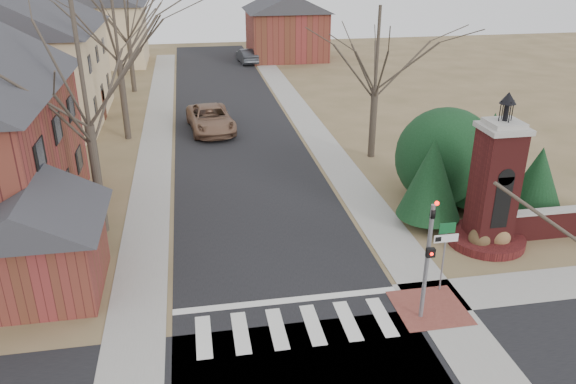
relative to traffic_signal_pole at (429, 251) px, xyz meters
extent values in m
plane|color=brown|center=(-4.30, -0.57, -2.59)|extent=(120.00, 120.00, 0.00)
cube|color=black|center=(-4.30, 21.43, -2.58)|extent=(8.00, 70.00, 0.01)
cube|color=silver|center=(-4.30, 0.23, -2.58)|extent=(8.00, 2.20, 0.02)
cube|color=silver|center=(-4.30, 1.73, -2.58)|extent=(8.00, 0.35, 0.02)
cube|color=gray|center=(0.90, 21.43, -2.58)|extent=(2.00, 60.00, 0.02)
cube|color=gray|center=(-9.50, 21.43, -2.58)|extent=(2.00, 60.00, 0.02)
cube|color=brown|center=(0.50, 0.43, -2.57)|extent=(2.40, 2.40, 0.02)
cylinder|color=slate|center=(0.00, 0.03, -0.49)|extent=(0.14, 0.14, 4.20)
imported|color=black|center=(0.00, 0.03, 1.46)|extent=(0.15, 0.18, 0.90)
sphere|color=#FF0C05|center=(0.00, -0.19, 1.76)|extent=(0.14, 0.14, 0.14)
cube|color=black|center=(0.00, -0.15, 0.01)|extent=(0.28, 0.16, 0.30)
sphere|color=#FF0C05|center=(0.00, -0.24, 0.01)|extent=(0.11, 0.11, 0.11)
cylinder|color=slate|center=(1.30, 1.43, -1.29)|extent=(0.06, 0.06, 2.60)
cube|color=silver|center=(1.30, 1.41, -0.44)|extent=(0.90, 0.03, 0.30)
cube|color=black|center=(1.00, 1.39, -0.44)|extent=(0.22, 0.02, 0.18)
cube|color=#104F26|center=(1.30, 1.41, -0.04)|extent=(0.60, 0.03, 0.40)
cylinder|color=#571A19|center=(4.70, 4.43, -2.41)|extent=(3.20, 3.20, 0.36)
cube|color=#571A19|center=(4.70, 4.43, -0.09)|extent=(1.50, 1.50, 5.00)
cube|color=black|center=(4.70, 3.71, -0.39)|extent=(0.70, 0.10, 2.20)
cube|color=gray|center=(4.70, 4.43, 2.46)|extent=(1.70, 1.70, 0.20)
cube|color=gray|center=(4.70, 4.43, 2.66)|extent=(1.30, 1.30, 0.20)
cylinder|color=black|center=(4.70, 4.43, 3.06)|extent=(0.20, 0.20, 0.60)
cone|color=black|center=(4.70, 4.43, 3.66)|extent=(0.64, 0.64, 0.45)
cube|color=tan|center=(-17.80, 26.43, 0.61)|extent=(9.00, 12.00, 6.40)
cube|color=maroon|center=(-12.80, 3.93, -1.19)|extent=(4.00, 4.00, 2.80)
cube|color=tan|center=(-16.30, 47.43, 0.41)|extent=(10.00, 8.00, 6.00)
cube|color=maroon|center=(3.70, 47.43, -0.09)|extent=(8.00, 8.00, 5.00)
cube|color=maroon|center=(1.46, 45.83, 3.31)|extent=(0.75, 0.75, 2.80)
cylinder|color=#473D33|center=(2.90, 6.43, -2.34)|extent=(0.20, 0.20, 0.50)
cone|color=black|center=(2.90, 6.43, -0.29)|extent=(2.80, 2.80, 3.60)
cylinder|color=#473D33|center=(6.20, 7.63, -2.34)|extent=(0.20, 0.20, 0.50)
cone|color=black|center=(6.20, 7.63, 0.01)|extent=(3.40, 3.40, 4.20)
cylinder|color=#473D33|center=(8.20, 6.63, -2.34)|extent=(0.20, 0.20, 0.50)
cone|color=black|center=(8.20, 6.63, -0.69)|extent=(2.40, 2.40, 2.80)
sphere|color=black|center=(4.70, 8.93, -0.19)|extent=(4.80, 4.80, 4.80)
cylinder|color=#473D33|center=(-11.30, 8.43, -0.17)|extent=(0.40, 0.40, 4.83)
cylinder|color=#473D33|center=(-11.30, 21.43, -0.07)|extent=(0.40, 0.40, 5.04)
cylinder|color=#473D33|center=(-11.80, 34.43, -0.38)|extent=(0.40, 0.40, 4.41)
cylinder|color=#473D33|center=(3.20, 15.43, -0.49)|extent=(0.40, 0.40, 4.20)
imported|color=#845F48|center=(-5.90, 22.14, -1.76)|extent=(3.32, 6.21, 1.66)
imported|color=#34373C|center=(-0.90, 45.23, -1.84)|extent=(2.06, 4.70, 1.50)
sphere|color=brown|center=(4.19, 4.03, -2.13)|extent=(0.92, 0.92, 0.92)
sphere|color=brown|center=(5.00, 4.03, -2.08)|extent=(1.01, 1.01, 1.01)
camera|label=1|loc=(-7.20, -14.62, 9.00)|focal=35.00mm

